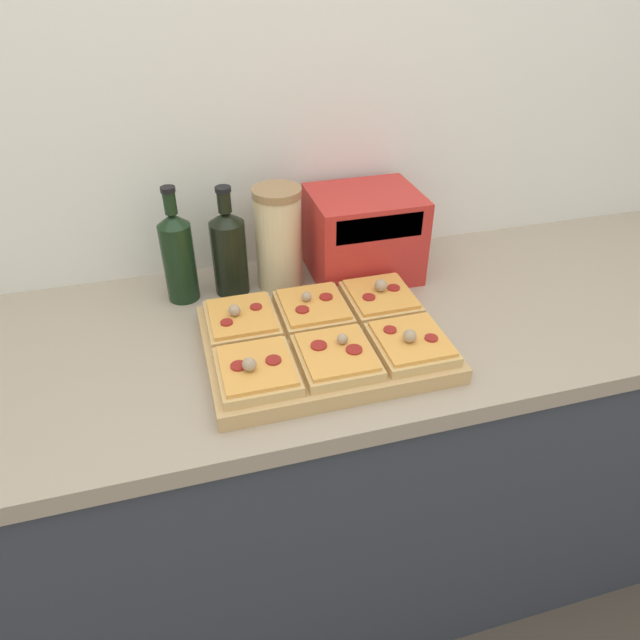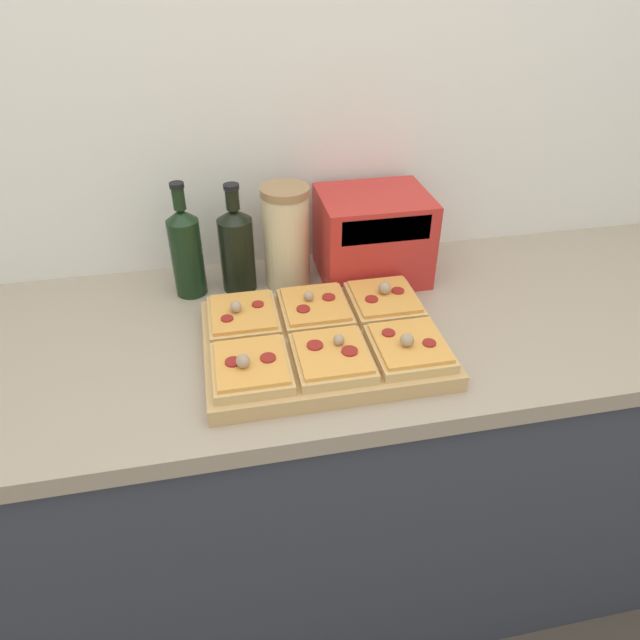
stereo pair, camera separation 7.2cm
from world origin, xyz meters
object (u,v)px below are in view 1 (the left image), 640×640
object	(u,v)px
cutting_board	(324,343)
olive_oil_bottle	(178,255)
wine_bottle	(229,251)
grain_jar_tall	(278,238)
toaster_oven	(364,234)

from	to	relation	value
cutting_board	olive_oil_bottle	distance (m)	0.40
olive_oil_bottle	wine_bottle	size ratio (longest dim) A/B	1.05
wine_bottle	olive_oil_bottle	bearing A→B (deg)	-180.00
olive_oil_bottle	wine_bottle	world-z (taller)	olive_oil_bottle
cutting_board	wine_bottle	size ratio (longest dim) A/B	1.84
grain_jar_tall	toaster_oven	xyz separation A→B (m)	(0.21, -0.00, -0.02)
cutting_board	toaster_oven	size ratio (longest dim) A/B	1.71
olive_oil_bottle	grain_jar_tall	distance (m)	0.23
cutting_board	olive_oil_bottle	xyz separation A→B (m)	(-0.26, 0.28, 0.09)
wine_bottle	toaster_oven	world-z (taller)	wine_bottle
cutting_board	grain_jar_tall	bearing A→B (deg)	96.23
olive_oil_bottle	cutting_board	bearing A→B (deg)	-47.41
wine_bottle	grain_jar_tall	size ratio (longest dim) A/B	1.06
cutting_board	toaster_oven	world-z (taller)	toaster_oven
cutting_board	olive_oil_bottle	size ratio (longest dim) A/B	1.76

